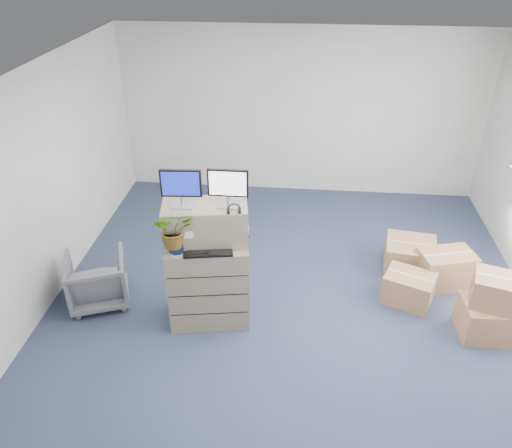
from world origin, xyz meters
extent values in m
plane|color=#293149|center=(0.00, 0.00, 0.00)|extent=(7.00, 7.00, 0.00)
cube|color=beige|center=(0.00, 3.51, 1.40)|extent=(6.00, 0.02, 2.80)
cube|color=gray|center=(-0.96, -0.02, 0.53)|extent=(0.99, 0.70, 1.07)
cube|color=gray|center=(-0.97, 0.03, 1.30)|extent=(0.98, 0.60, 0.46)
cube|color=#99999E|center=(-1.19, -0.02, 1.53)|extent=(0.24, 0.18, 0.02)
cylinder|color=#99999E|center=(-1.19, -0.02, 1.59)|extent=(0.04, 0.04, 0.10)
cube|color=black|center=(-1.19, -0.02, 1.80)|extent=(0.43, 0.06, 0.31)
cube|color=navy|center=(-1.19, -0.04, 1.80)|extent=(0.39, 0.03, 0.27)
cube|color=#99999E|center=(-0.71, 0.03, 1.53)|extent=(0.23, 0.16, 0.02)
cylinder|color=#99999E|center=(-0.71, 0.03, 1.59)|extent=(0.04, 0.04, 0.10)
cube|color=black|center=(-0.71, 0.03, 1.80)|extent=(0.43, 0.03, 0.31)
cube|color=white|center=(-0.71, 0.02, 1.80)|extent=(0.39, 0.01, 0.27)
torus|color=black|center=(-0.63, -0.10, 1.57)|extent=(0.14, 0.04, 0.14)
cube|color=black|center=(-0.91, -0.19, 1.08)|extent=(0.56, 0.31, 0.03)
ellipsoid|color=silver|center=(-0.59, -0.04, 1.09)|extent=(0.11, 0.08, 0.03)
cylinder|color=gray|center=(-0.92, 0.00, 1.21)|extent=(0.08, 0.08, 0.28)
cube|color=silver|center=(-1.03, 0.03, 1.08)|extent=(0.07, 0.06, 0.02)
cube|color=black|center=(-1.03, 0.03, 1.15)|extent=(0.06, 0.03, 0.12)
cube|color=black|center=(-0.62, 0.16, 1.10)|extent=(0.24, 0.22, 0.06)
cube|color=#4584EB|center=(-0.61, 0.12, 1.17)|extent=(0.23, 0.13, 0.08)
cylinder|color=#9CAF8D|center=(-1.25, -0.23, 1.08)|extent=(0.20, 0.20, 0.02)
cylinder|color=black|center=(-1.25, -0.23, 1.15)|extent=(0.17, 0.17, 0.13)
imported|color=#1D5819|center=(-1.25, -0.23, 1.33)|extent=(0.48, 0.51, 0.35)
imported|color=#5A5A5F|center=(-2.40, 0.14, 0.36)|extent=(0.88, 0.86, 0.71)
cube|color=#895E42|center=(1.45, 0.51, 0.20)|extent=(0.71, 0.64, 0.40)
cube|color=#895E42|center=(2.26, 0.00, 0.22)|extent=(0.62, 0.52, 0.44)
cube|color=#895E42|center=(1.58, 1.20, 0.22)|extent=(0.73, 0.69, 0.43)
cube|color=#895E42|center=(2.25, 0.01, 0.62)|extent=(0.57, 0.54, 0.37)
cube|color=#895E42|center=(1.98, 0.91, 0.24)|extent=(0.77, 0.60, 0.49)
camera|label=1|loc=(0.04, -4.56, 4.11)|focal=35.00mm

